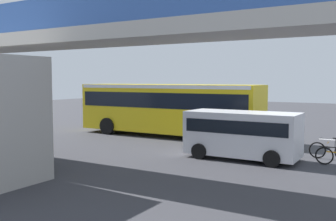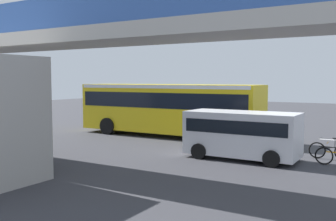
# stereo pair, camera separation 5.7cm
# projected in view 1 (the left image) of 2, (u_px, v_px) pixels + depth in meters

# --- Properties ---
(ground) EXTENTS (80.00, 80.00, 0.00)m
(ground) POSITION_uv_depth(u_px,v_px,m) (187.00, 137.00, 23.35)
(ground) COLOR #38383D
(city_bus) EXTENTS (11.54, 2.85, 3.15)m
(city_bus) POSITION_uv_depth(u_px,v_px,m) (168.00, 105.00, 23.54)
(city_bus) COLOR yellow
(city_bus) RESTS_ON ground
(parked_van) EXTENTS (4.80, 2.17, 2.05)m
(parked_van) POSITION_uv_depth(u_px,v_px,m) (242.00, 132.00, 16.77)
(parked_van) COLOR silver
(parked_van) RESTS_ON ground
(bicycle_black) EXTENTS (1.77, 0.44, 0.96)m
(bicycle_black) POSITION_uv_depth(u_px,v_px,m) (330.00, 151.00, 16.67)
(bicycle_black) COLOR black
(bicycle_black) RESTS_ON ground
(pedestrian) EXTENTS (0.38, 0.38, 1.79)m
(pedestrian) POSITION_uv_depth(u_px,v_px,m) (177.00, 115.00, 28.20)
(pedestrian) COLOR #2D2D38
(pedestrian) RESTS_ON ground
(traffic_sign) EXTENTS (0.08, 0.60, 2.80)m
(traffic_sign) POSITION_uv_depth(u_px,v_px,m) (243.00, 104.00, 25.14)
(traffic_sign) COLOR slate
(traffic_sign) RESTS_ON ground
(lane_dash_left) EXTENTS (2.00, 0.20, 0.01)m
(lane_dash_left) POSITION_uv_depth(u_px,v_px,m) (268.00, 135.00, 24.07)
(lane_dash_left) COLOR silver
(lane_dash_left) RESTS_ON ground
(lane_dash_centre) EXTENTS (2.00, 0.20, 0.01)m
(lane_dash_centre) POSITION_uv_depth(u_px,v_px,m) (209.00, 131.00, 26.11)
(lane_dash_centre) COLOR silver
(lane_dash_centre) RESTS_ON ground
(lane_dash_right) EXTENTS (2.00, 0.20, 0.01)m
(lane_dash_right) POSITION_uv_depth(u_px,v_px,m) (159.00, 127.00, 28.15)
(lane_dash_right) COLOR silver
(lane_dash_right) RESTS_ON ground
(lane_dash_rightmost) EXTENTS (2.00, 0.20, 0.01)m
(lane_dash_rightmost) POSITION_uv_depth(u_px,v_px,m) (116.00, 124.00, 30.20)
(lane_dash_rightmost) COLOR silver
(lane_dash_rightmost) RESTS_ON ground
(pedestrian_overpass) EXTENTS (29.64, 2.60, 6.32)m
(pedestrian_overpass) POSITION_uv_depth(u_px,v_px,m) (71.00, 47.00, 14.85)
(pedestrian_overpass) COLOR #B2ADA5
(pedestrian_overpass) RESTS_ON ground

